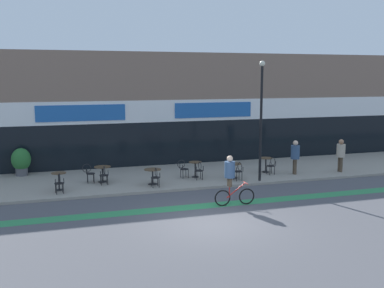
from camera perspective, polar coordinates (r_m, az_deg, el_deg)
ground_plane at (r=15.69m, az=2.58°, el=-10.03°), size 120.00×120.00×0.00m
sidewalk_slab at (r=22.38m, az=-3.75°, el=-4.20°), size 40.00×5.50×0.12m
storefront_facade at (r=26.50m, az=-6.21°, el=4.51°), size 40.00×4.06×6.32m
bike_lane_stripe at (r=17.55m, az=0.27°, el=-7.97°), size 36.00×0.70×0.01m
bistro_table_0 at (r=20.25m, az=-16.56°, el=-4.15°), size 0.64×0.64×0.78m
bistro_table_1 at (r=21.34m, az=-11.29°, el=-3.36°), size 0.76×0.76×0.73m
bistro_table_2 at (r=20.56m, az=-5.02°, el=-3.73°), size 0.78×0.78×0.71m
bistro_table_3 at (r=21.93m, az=0.42°, el=-2.86°), size 0.63×0.63×0.76m
bistro_table_4 at (r=21.84m, az=5.29°, el=-2.99°), size 0.75×0.75×0.72m
bistro_table_5 at (r=23.36m, az=9.36°, el=-2.26°), size 0.69×0.69×0.75m
cafe_chair_0_near at (r=19.65m, az=-16.50°, el=-4.62°), size 0.44×0.60×0.90m
cafe_chair_1_near at (r=20.74m, az=-11.10°, el=-3.74°), size 0.41×0.58×0.90m
cafe_chair_1_side at (r=21.29m, az=-12.97°, el=-3.48°), size 0.57×0.40×0.90m
cafe_chair_2_near at (r=19.97m, az=-4.64°, el=-4.08°), size 0.40×0.58×0.90m
cafe_chair_3_near at (r=21.35m, az=0.93°, el=-3.22°), size 0.40×0.57×0.90m
cafe_chair_3_side at (r=21.75m, az=-1.15°, el=-3.00°), size 0.60×0.45×0.90m
cafe_chair_4_near at (r=21.28m, az=5.96°, el=-3.31°), size 0.44×0.59×0.90m
cafe_chair_5_near at (r=22.82m, az=10.08°, el=-2.58°), size 0.45×0.60×0.90m
planter_pot at (r=23.81m, az=-20.88°, el=-2.01°), size 0.93×0.93×1.38m
lamp_post at (r=21.06m, az=8.77°, el=3.90°), size 0.26×0.26×5.59m
cyclist_0 at (r=17.52m, az=4.98°, el=-4.18°), size 1.65×0.49×1.99m
pedestrian_near_end at (r=23.13m, az=12.97°, el=-1.26°), size 0.53×0.53×1.72m
pedestrian_far_end at (r=24.32m, az=18.37°, el=-1.03°), size 0.45×0.45×1.70m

